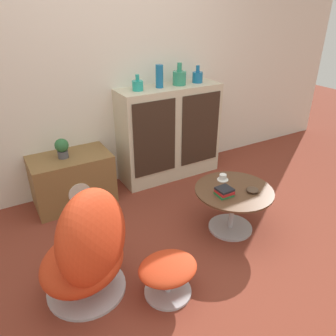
{
  "coord_description": "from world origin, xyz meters",
  "views": [
    {
      "loc": [
        -1.17,
        -1.55,
        1.82
      ],
      "look_at": [
        0.08,
        0.61,
        0.55
      ],
      "focal_mm": 35.0,
      "sensor_mm": 36.0,
      "label": 1
    }
  ],
  "objects": [
    {
      "name": "vase_inner_left",
      "position": [
        0.44,
        1.4,
        1.15
      ],
      "size": [
        0.08,
        0.08,
        0.23
      ],
      "color": "#196699",
      "rests_on": "sideboard"
    },
    {
      "name": "vase_inner_right",
      "position": [
        0.68,
        1.4,
        1.11
      ],
      "size": [
        0.14,
        0.14,
        0.23
      ],
      "color": "#2D8E6B",
      "rests_on": "sideboard"
    },
    {
      "name": "vase_leftmost",
      "position": [
        0.2,
        1.4,
        1.09
      ],
      "size": [
        0.11,
        0.11,
        0.16
      ],
      "color": "teal",
      "rests_on": "sideboard"
    },
    {
      "name": "egg_chair",
      "position": [
        -0.79,
        0.15,
        0.37
      ],
      "size": [
        0.84,
        0.83,
        0.83
      ],
      "color": "#B7B7BC",
      "rests_on": "ground_plane"
    },
    {
      "name": "vase_rightmost",
      "position": [
        0.91,
        1.4,
        1.1
      ],
      "size": [
        0.11,
        0.11,
        0.18
      ],
      "color": "#196699",
      "rests_on": "sideboard"
    },
    {
      "name": "bowl",
      "position": [
        0.61,
        0.12,
        0.42
      ],
      "size": [
        0.1,
        0.1,
        0.04
      ],
      "color": "#4C3828",
      "rests_on": "coffee_table"
    },
    {
      "name": "teacup",
      "position": [
        0.53,
        0.41,
        0.43
      ],
      "size": [
        0.1,
        0.1,
        0.05
      ],
      "color": "white",
      "rests_on": "coffee_table"
    },
    {
      "name": "book_stack",
      "position": [
        0.38,
        0.2,
        0.44
      ],
      "size": [
        0.14,
        0.13,
        0.06
      ],
      "color": "#237038",
      "rests_on": "coffee_table"
    },
    {
      "name": "tv_console",
      "position": [
        -0.57,
        1.36,
        0.25
      ],
      "size": [
        0.76,
        0.46,
        0.51
      ],
      "color": "brown",
      "rests_on": "ground_plane"
    },
    {
      "name": "sideboard",
      "position": [
        0.56,
        1.4,
        0.52
      ],
      "size": [
        1.14,
        0.38,
        1.03
      ],
      "color": "beige",
      "rests_on": "ground_plane"
    },
    {
      "name": "wall_back",
      "position": [
        0.0,
        1.62,
        1.3
      ],
      "size": [
        6.4,
        0.06,
        2.6
      ],
      "color": "silver",
      "rests_on": "ground_plane"
    },
    {
      "name": "ground_plane",
      "position": [
        0.0,
        0.0,
        0.0
      ],
      "size": [
        12.0,
        12.0,
        0.0
      ],
      "primitive_type": "plane",
      "color": "brown"
    },
    {
      "name": "potted_plant",
      "position": [
        -0.62,
        1.36,
        0.61
      ],
      "size": [
        0.13,
        0.13,
        0.19
      ],
      "color": "#4C4C51",
      "rests_on": "tv_console"
    },
    {
      "name": "coffee_table",
      "position": [
        0.51,
        0.23,
        0.28
      ],
      "size": [
        0.66,
        0.66,
        0.4
      ],
      "color": "#B7B7BC",
      "rests_on": "ground_plane"
    },
    {
      "name": "ottoman",
      "position": [
        -0.34,
        -0.12,
        0.19
      ],
      "size": [
        0.41,
        0.35,
        0.27
      ],
      "color": "#B7B7BC",
      "rests_on": "ground_plane"
    }
  ]
}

